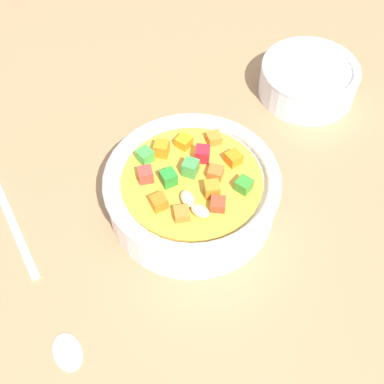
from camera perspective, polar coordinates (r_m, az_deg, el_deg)
name	(u,v)px	position (r cm, az deg, el deg)	size (l,w,h in cm)	color
ground_plane	(192,212)	(50.36, 0.00, -2.36)	(140.00, 140.00, 2.00)	#9E754F
soup_bowl_main	(192,190)	(47.21, 0.00, 0.27)	(17.00, 17.00, 6.15)	white
spoon	(29,262)	(48.17, -18.60, -7.84)	(23.56, 9.62, 0.88)	silver
side_bowl_small	(308,79)	(60.96, 13.51, 12.79)	(11.59, 11.59, 4.27)	white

